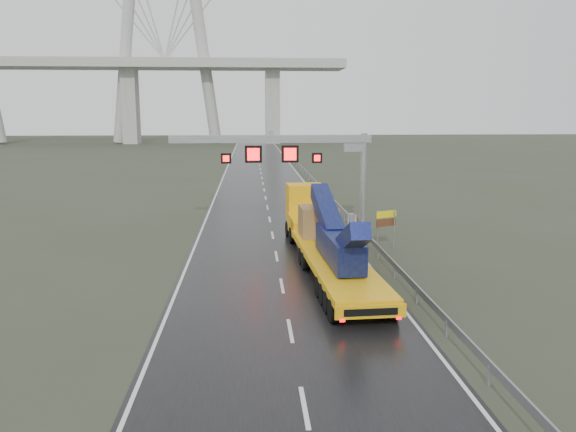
{
  "coord_description": "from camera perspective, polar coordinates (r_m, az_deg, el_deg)",
  "views": [
    {
      "loc": [
        -1.53,
        -23.4,
        8.71
      ],
      "look_at": [
        0.47,
        6.35,
        3.2
      ],
      "focal_mm": 35.0,
      "sensor_mm": 36.0,
      "label": 1
    }
  ],
  "objects": [
    {
      "name": "road",
      "position": [
        64.01,
        -2.44,
        2.65
      ],
      "size": [
        11.0,
        200.0,
        0.02
      ],
      "primitive_type": "cube",
      "color": "black",
      "rests_on": "ground"
    },
    {
      "name": "guardrail",
      "position": [
        54.53,
        4.25,
        2.0
      ],
      "size": [
        0.2,
        140.0,
        1.4
      ],
      "primitive_type": null,
      "color": "gray",
      "rests_on": "ground"
    },
    {
      "name": "striped_barrier",
      "position": [
        43.34,
        6.53,
        -0.53
      ],
      "size": [
        0.65,
        0.51,
        0.98
      ],
      "primitive_type": "cube",
      "rotation": [
        0.0,
        0.0,
        0.4
      ],
      "color": "red",
      "rests_on": "ground"
    },
    {
      "name": "sign_gantry",
      "position": [
        41.66,
        1.18,
        6.21
      ],
      "size": [
        14.9,
        1.2,
        7.42
      ],
      "color": "#9D9E99",
      "rests_on": "ground"
    },
    {
      "name": "ground",
      "position": [
        25.01,
        -0.1,
        -9.91
      ],
      "size": [
        400.0,
        400.0,
        0.0
      ],
      "primitive_type": "plane",
      "color": "#343827",
      "rests_on": "ground"
    },
    {
      "name": "exit_sign_pair",
      "position": [
        36.42,
        9.94,
        -0.61
      ],
      "size": [
        1.41,
        0.66,
        2.59
      ],
      "rotation": [
        0.0,
        0.0,
        0.41
      ],
      "color": "gray",
      "rests_on": "ground"
    },
    {
      "name": "heavy_haul_truck",
      "position": [
        33.33,
        3.45,
        -1.61
      ],
      "size": [
        3.74,
        19.33,
        4.51
      ],
      "rotation": [
        0.0,
        0.0,
        0.05
      ],
      "color": "orange",
      "rests_on": "ground"
    }
  ]
}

